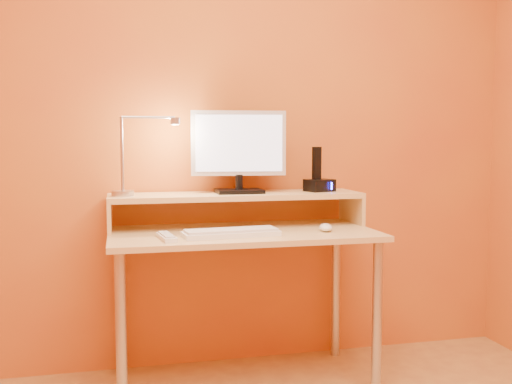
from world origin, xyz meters
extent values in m
cube|color=orange|center=(0.00, 1.50, 1.25)|extent=(3.00, 0.04, 2.50)
cylinder|color=#BAB9C3|center=(-0.55, 0.93, 0.35)|extent=(0.04, 0.04, 0.69)
cylinder|color=#BAB9C3|center=(0.55, 0.93, 0.35)|extent=(0.04, 0.04, 0.69)
cylinder|color=#BAB9C3|center=(-0.55, 1.43, 0.35)|extent=(0.04, 0.04, 0.69)
cylinder|color=#BAB9C3|center=(0.55, 1.43, 0.35)|extent=(0.04, 0.04, 0.69)
cube|color=#DCBB79|center=(0.00, 1.18, 0.71)|extent=(1.20, 0.60, 0.02)
cube|color=#DCBB79|center=(-0.59, 1.33, 0.79)|extent=(0.02, 0.30, 0.14)
cube|color=#DCBB79|center=(0.59, 1.33, 0.79)|extent=(0.02, 0.30, 0.14)
cube|color=#DCBB79|center=(0.00, 1.33, 0.87)|extent=(1.20, 0.30, 0.02)
cube|color=black|center=(0.01, 1.33, 0.89)|extent=(0.22, 0.16, 0.02)
cylinder|color=black|center=(0.01, 1.33, 0.93)|extent=(0.04, 0.04, 0.07)
cube|color=silver|center=(0.01, 1.34, 1.12)|extent=(0.45, 0.08, 0.31)
cube|color=black|center=(0.01, 1.36, 1.12)|extent=(0.41, 0.06, 0.26)
cube|color=silver|center=(0.01, 1.32, 1.12)|extent=(0.41, 0.05, 0.27)
cylinder|color=#BAB9C3|center=(-0.53, 1.30, 0.89)|extent=(0.10, 0.10, 0.02)
cylinder|color=#BAB9C3|center=(-0.53, 1.30, 1.07)|extent=(0.01, 0.01, 0.33)
cylinder|color=#BAB9C3|center=(-0.41, 1.30, 1.24)|extent=(0.24, 0.01, 0.01)
cylinder|color=#BAB9C3|center=(-0.29, 1.30, 1.22)|extent=(0.04, 0.04, 0.03)
cylinder|color=#FFEAC6|center=(-0.29, 1.30, 1.20)|extent=(0.03, 0.03, 0.00)
cube|color=black|center=(0.42, 1.33, 0.91)|extent=(0.16, 0.14, 0.06)
cube|color=black|center=(0.40, 1.33, 1.02)|extent=(0.05, 0.04, 0.16)
cube|color=#2B33FF|center=(0.46, 1.28, 0.91)|extent=(0.01, 0.00, 0.04)
cube|color=white|center=(-0.08, 1.05, 0.73)|extent=(0.43, 0.17, 0.02)
ellipsoid|color=white|center=(0.36, 1.08, 0.74)|extent=(0.08, 0.11, 0.04)
cube|color=white|center=(-0.36, 1.03, 0.73)|extent=(0.08, 0.20, 0.02)
camera|label=1|loc=(-0.55, -1.38, 1.13)|focal=40.75mm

